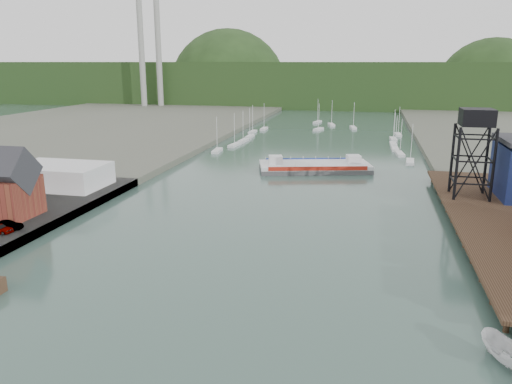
% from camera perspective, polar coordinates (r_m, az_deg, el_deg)
% --- Properties ---
extents(ground, '(600.00, 600.00, 0.00)m').
position_cam_1_polar(ground, '(48.33, -9.94, -18.35)').
color(ground, '#334F48').
rests_on(ground, ground).
extents(east_pier, '(14.00, 70.00, 2.45)m').
position_cam_1_polar(east_pier, '(88.00, 25.75, -2.84)').
color(east_pier, black).
rests_on(east_pier, ground).
extents(white_shed, '(18.00, 12.00, 4.50)m').
position_cam_1_polar(white_shed, '(108.42, -21.47, 1.76)').
color(white_shed, silver).
rests_on(white_shed, west_quay).
extents(lift_tower, '(6.50, 6.50, 16.00)m').
position_cam_1_polar(lift_tower, '(97.42, 23.88, 7.23)').
color(lift_tower, black).
rests_on(lift_tower, east_pier).
extents(marina_sailboats, '(57.71, 92.65, 0.90)m').
position_cam_1_polar(marina_sailboats, '(178.21, 7.47, 6.22)').
color(marina_sailboats, silver).
rests_on(marina_sailboats, ground).
extents(smokestacks, '(11.20, 8.20, 60.00)m').
position_cam_1_polar(smokestacks, '(296.18, -12.00, 15.11)').
color(smokestacks, '#959691').
rests_on(smokestacks, ground).
extents(distant_hills, '(500.00, 120.00, 80.00)m').
position_cam_1_polar(distant_hills, '(339.43, 9.59, 11.81)').
color(distant_hills, '#1E3216').
rests_on(distant_hills, ground).
extents(chain_ferry, '(28.70, 17.38, 3.86)m').
position_cam_1_polar(chain_ferry, '(124.07, 6.70, 2.92)').
color(chain_ferry, '#494A4C').
rests_on(chain_ferry, ground).
extents(motorboat, '(4.85, 6.80, 2.46)m').
position_cam_1_polar(motorboat, '(51.16, 26.85, -16.23)').
color(motorboat, silver).
rests_on(motorboat, ground).
extents(car_west_b, '(4.50, 2.40, 1.41)m').
position_cam_1_polar(car_west_b, '(83.90, -26.52, -3.45)').
color(car_west_b, '#999999').
rests_on(car_west_b, west_quay).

